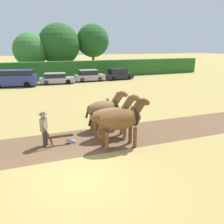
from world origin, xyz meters
The scene contains 16 objects.
ground_plane centered at (0.00, 0.00, 0.00)m, with size 240.00×240.00×0.00m, color #A88E4C.
plowed_furrow_strip centered at (-2.98, 3.20, 0.00)m, with size 35.18×3.26×0.01m, color brown.
hedgerow centered at (0.00, 26.18, 1.30)m, with size 57.08×1.37×2.59m, color #286023.
tree_center_left centered at (0.02, 32.45, 4.10)m, with size 5.60×5.60×6.91m.
tree_center centered at (4.76, 32.53, 4.99)m, with size 7.04×7.04×8.52m.
tree_center_right centered at (10.77, 32.40, 5.65)m, with size 5.82×5.82×8.58m.
draft_horse_lead_left centered at (2.34, 1.69, 1.43)m, with size 2.86×1.12×2.45m.
draft_horse_lead_right centered at (2.42, 2.94, 1.26)m, with size 2.98×0.99×2.36m.
draft_horse_trail_left centered at (2.47, 4.20, 1.29)m, with size 2.67×1.08×2.33m.
plow centered at (-0.22, 3.07, 0.31)m, with size 1.53×0.48×1.13m.
farmer_at_plow centered at (-1.07, 3.22, 1.02)m, with size 0.44×0.61×1.74m.
farmer_beside_team centered at (3.15, 5.52, 0.91)m, with size 0.34×0.62×1.59m.
parked_van centered at (-2.74, 21.77, 1.04)m, with size 5.53×2.97×2.01m.
parked_car_left centered at (2.36, 21.96, 0.68)m, with size 4.59×2.31×1.41m.
parked_car_center_left centered at (6.98, 22.44, 0.76)m, with size 4.19×1.86×1.59m.
parked_car_center centered at (11.45, 22.48, 0.76)m, with size 4.19×1.97×1.61m.
Camera 1 is at (-1.78, -7.17, 4.73)m, focal length 35.00 mm.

